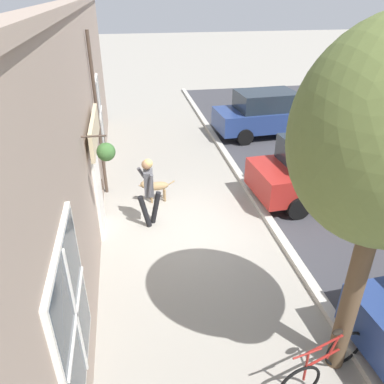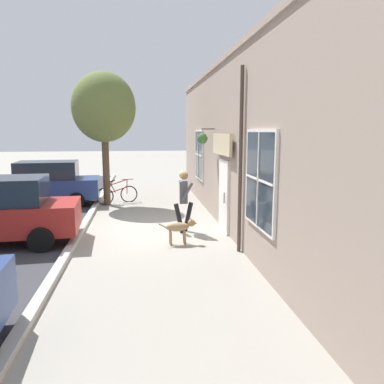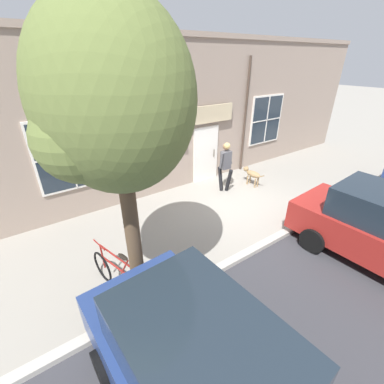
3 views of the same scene
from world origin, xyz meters
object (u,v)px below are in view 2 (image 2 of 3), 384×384
Objects in this scene: pedestrian_walking at (184,195)px; parked_car_nearest_curb at (44,184)px; street_tree_by_curb at (104,109)px; dog_on_leash at (180,227)px; leaning_bicycle at (117,194)px.

pedestrian_walking is 6.82m from parked_car_nearest_curb.
pedestrian_walking is 0.41× the size of parked_car_nearest_curb.
street_tree_by_curb reaches higher than parked_car_nearest_curb.
pedestrian_walking is at bearing 137.06° from parked_car_nearest_curb.
dog_on_leash is at bearing 112.36° from street_tree_by_curb.
dog_on_leash is at bearing 78.59° from pedestrian_walking.
dog_on_leash is 7.51m from parked_car_nearest_curb.
pedestrian_walking is 1.09× the size of leaning_bicycle.
leaning_bicycle reaches higher than dog_on_leash.
parked_car_nearest_curb reaches higher than leaning_bicycle.
leaning_bicycle is (1.96, -5.91, -0.08)m from dog_on_leash.
parked_car_nearest_curb is (4.76, -5.80, 0.42)m from dog_on_leash.
pedestrian_walking reaches higher than dog_on_leash.
parked_car_nearest_curb is at bearing -2.03° from street_tree_by_curb.
leaning_bicycle is (2.19, -4.75, -0.72)m from pedestrian_walking.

